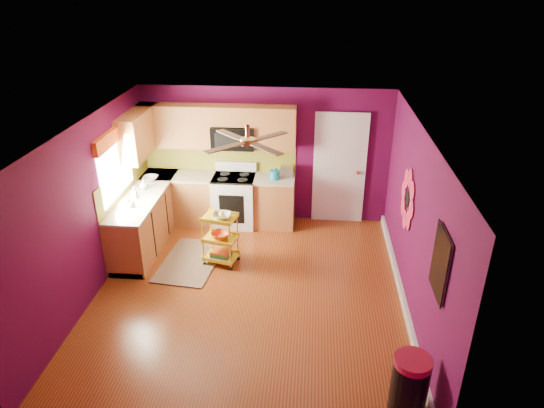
# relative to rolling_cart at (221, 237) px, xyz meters

# --- Properties ---
(ground) EXTENTS (5.00, 5.00, 0.00)m
(ground) POSITION_rel_rolling_cart_xyz_m (0.55, -0.79, -0.48)
(ground) COLOR #652A0F
(ground) RESTS_ON ground
(room_envelope) EXTENTS (4.54, 5.04, 2.52)m
(room_envelope) POSITION_rel_rolling_cart_xyz_m (0.58, -0.79, 1.15)
(room_envelope) COLOR #500939
(room_envelope) RESTS_ON ground
(lower_cabinets) EXTENTS (2.81, 2.31, 0.94)m
(lower_cabinets) POSITION_rel_rolling_cart_xyz_m (-0.79, 1.03, -0.05)
(lower_cabinets) COLOR #965629
(lower_cabinets) RESTS_ON ground
(electric_range) EXTENTS (0.76, 0.66, 1.13)m
(electric_range) POSITION_rel_rolling_cart_xyz_m (0.00, 1.38, 0.00)
(electric_range) COLOR white
(electric_range) RESTS_ON ground
(upper_cabinetry) EXTENTS (2.80, 2.30, 1.26)m
(upper_cabinetry) POSITION_rel_rolling_cart_xyz_m (-0.69, 1.38, 1.32)
(upper_cabinetry) COLOR #965629
(upper_cabinetry) RESTS_ON ground
(left_window) EXTENTS (0.08, 1.35, 1.08)m
(left_window) POSITION_rel_rolling_cart_xyz_m (-1.66, 0.26, 1.26)
(left_window) COLOR white
(left_window) RESTS_ON ground
(panel_door) EXTENTS (0.95, 0.11, 2.15)m
(panel_door) POSITION_rel_rolling_cart_xyz_m (1.90, 1.68, 0.54)
(panel_door) COLOR white
(panel_door) RESTS_ON ground
(right_wall_art) EXTENTS (0.04, 2.74, 1.04)m
(right_wall_art) POSITION_rel_rolling_cart_xyz_m (2.78, -1.13, 0.96)
(right_wall_art) COLOR black
(right_wall_art) RESTS_ON ground
(ceiling_fan) EXTENTS (1.01, 1.01, 0.26)m
(ceiling_fan) POSITION_rel_rolling_cart_xyz_m (0.55, -0.59, 1.81)
(ceiling_fan) COLOR #BF8C3F
(ceiling_fan) RESTS_ON ground
(shag_rug) EXTENTS (0.99, 1.47, 0.02)m
(shag_rug) POSITION_rel_rolling_cart_xyz_m (-0.52, -0.02, -0.47)
(shag_rug) COLOR black
(shag_rug) RESTS_ON ground
(rolling_cart) EXTENTS (0.59, 0.48, 0.94)m
(rolling_cart) POSITION_rel_rolling_cart_xyz_m (0.00, 0.00, 0.00)
(rolling_cart) COLOR yellow
(rolling_cart) RESTS_ON ground
(trash_can) EXTENTS (0.51, 0.51, 0.75)m
(trash_can) POSITION_rel_rolling_cart_xyz_m (2.51, -2.75, -0.11)
(trash_can) COLOR black
(trash_can) RESTS_ON ground
(teal_kettle) EXTENTS (0.18, 0.18, 0.21)m
(teal_kettle) POSITION_rel_rolling_cart_xyz_m (0.75, 1.37, 0.54)
(teal_kettle) COLOR teal
(teal_kettle) RESTS_ON lower_cabinets
(toaster) EXTENTS (0.22, 0.15, 0.18)m
(toaster) POSITION_rel_rolling_cart_xyz_m (0.95, 1.53, 0.55)
(toaster) COLOR beige
(toaster) RESTS_ON lower_cabinets
(soap_bottle_a) EXTENTS (0.09, 0.09, 0.20)m
(soap_bottle_a) POSITION_rel_rolling_cart_xyz_m (-1.47, 0.35, 0.56)
(soap_bottle_a) COLOR #EA3F72
(soap_bottle_a) RESTS_ON lower_cabinets
(soap_bottle_b) EXTENTS (0.14, 0.14, 0.17)m
(soap_bottle_b) POSITION_rel_rolling_cart_xyz_m (-1.44, 0.72, 0.55)
(soap_bottle_b) COLOR white
(soap_bottle_b) RESTS_ON lower_cabinets
(counter_dish) EXTENTS (0.26, 0.26, 0.06)m
(counter_dish) POSITION_rel_rolling_cart_xyz_m (-1.45, 1.12, 0.49)
(counter_dish) COLOR white
(counter_dish) RESTS_ON lower_cabinets
(counter_cup) EXTENTS (0.13, 0.13, 0.10)m
(counter_cup) POSITION_rel_rolling_cart_xyz_m (-1.41, 0.03, 0.51)
(counter_cup) COLOR white
(counter_cup) RESTS_ON lower_cabinets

